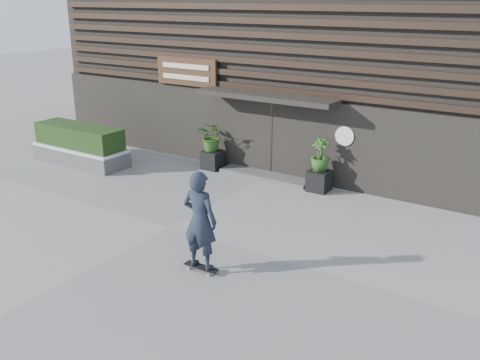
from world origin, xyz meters
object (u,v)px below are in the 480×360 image
Objects in this scene: planter_pot_left at (213,160)px; raised_bed at (81,155)px; planter_pot_right at (319,181)px; skateboarder at (200,221)px.

planter_pot_left is 0.17× the size of raised_bed.
planter_pot_left reaches higher than raised_bed.
raised_bed is at bearing -166.39° from planter_pot_right.
raised_bed is (-4.11, -1.91, -0.05)m from planter_pot_left.
skateboarder is at bearing -89.41° from planter_pot_right.
planter_pot_right is (3.80, 0.00, 0.00)m from planter_pot_left.
planter_pot_right reaches higher than raised_bed.
planter_pot_left is at bearing 180.00° from planter_pot_right.
raised_bed is at bearing -155.01° from planter_pot_left.
planter_pot_left and planter_pot_right have the same top height.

